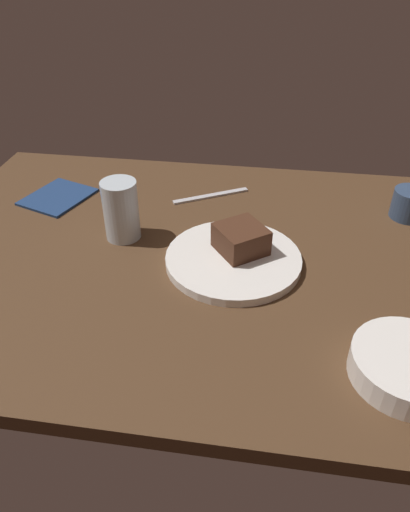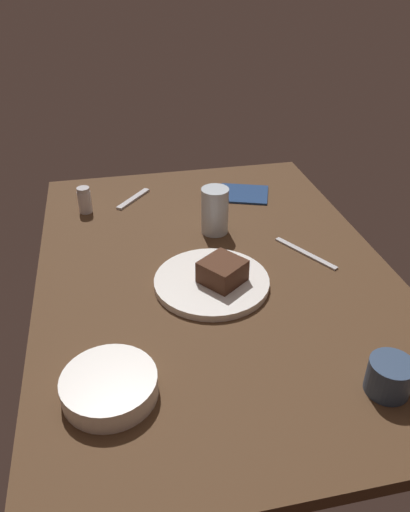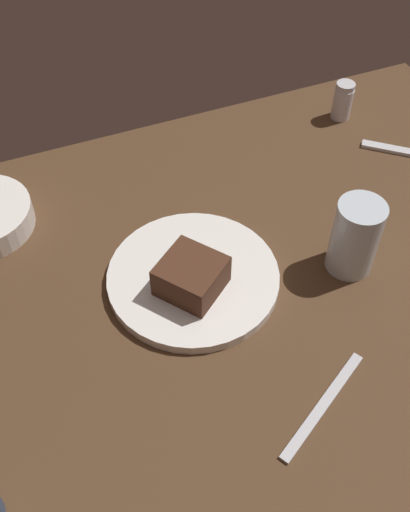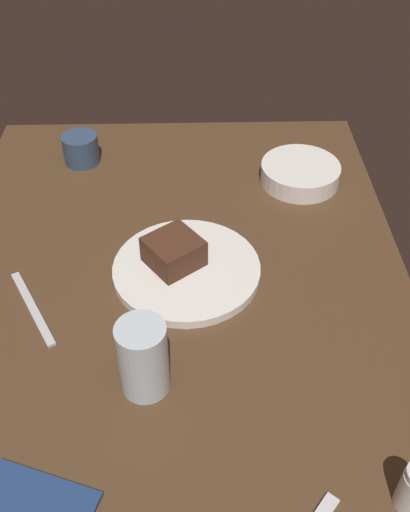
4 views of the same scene
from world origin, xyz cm
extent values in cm
cube|color=#4C331E|center=(0.00, 0.00, 1.50)|extent=(120.00, 84.00, 3.00)
cylinder|color=white|center=(6.57, -2.21, 3.84)|extent=(26.43, 26.43, 1.68)
cube|color=#472819|center=(7.69, 0.32, 7.28)|extent=(12.09, 12.12, 5.19)
cylinder|color=silver|center=(-17.30, 3.92, 9.32)|extent=(7.30, 7.30, 12.65)
cylinder|color=white|center=(34.53, -26.51, 5.06)|extent=(16.79, 16.79, 4.11)
cylinder|color=#334766|center=(43.44, 21.14, 6.25)|extent=(7.84, 7.84, 6.51)
cube|color=silver|center=(-1.46, 23.85, 3.25)|extent=(17.22, 10.58, 0.50)
cube|color=navy|center=(-37.71, 17.77, 3.30)|extent=(17.18, 18.45, 0.60)
camera|label=1|loc=(12.34, -78.00, 58.80)|focal=33.78mm
camera|label=2|loc=(95.65, -22.47, 70.04)|focal=34.49mm
camera|label=3|loc=(26.89, 51.96, 75.55)|focal=42.10mm
camera|label=4|loc=(-69.87, -3.62, 76.73)|focal=41.43mm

